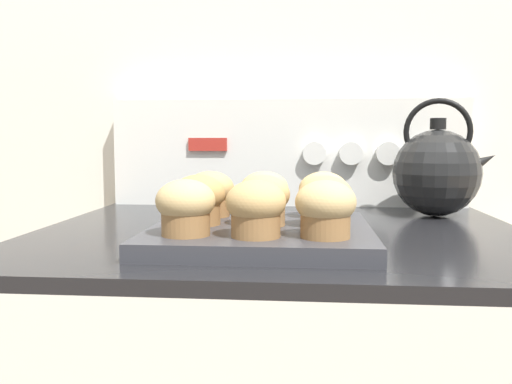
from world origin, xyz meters
TOP-DOWN VIEW (x-y plane):
  - wall_back at (0.00, 0.69)m, footprint 8.00×0.05m
  - control_panel at (0.00, 0.64)m, footprint 0.73×0.07m
  - muffin_pan at (-0.02, 0.23)m, footprint 0.29×0.29m
  - muffin_r0_c0 at (-0.11, 0.15)m, footprint 0.07×0.07m
  - muffin_r0_c1 at (-0.02, 0.14)m, footprint 0.07×0.07m
  - muffin_r0_c2 at (0.06, 0.15)m, footprint 0.07×0.07m
  - muffin_r1_c0 at (-0.11, 0.23)m, footprint 0.07×0.07m
  - muffin_r1_c1 at (-0.02, 0.23)m, footprint 0.07×0.07m
  - muffin_r1_c2 at (0.06, 0.23)m, footprint 0.07×0.07m
  - muffin_r2_c0 at (-0.11, 0.31)m, footprint 0.07×0.07m
  - muffin_r2_c1 at (-0.02, 0.31)m, footprint 0.07×0.07m
  - muffin_r2_c2 at (0.06, 0.31)m, footprint 0.07×0.07m
  - tea_kettle at (0.27, 0.50)m, footprint 0.18×0.15m

SIDE VIEW (x-z plane):
  - muffin_pan at x=-0.02m, z-range 0.90..0.92m
  - muffin_r0_c0 at x=-0.11m, z-range 0.92..0.99m
  - muffin_r0_c1 at x=-0.02m, z-range 0.92..0.99m
  - muffin_r0_c2 at x=0.06m, z-range 0.92..0.99m
  - muffin_r1_c0 at x=-0.11m, z-range 0.92..0.99m
  - muffin_r1_c1 at x=-0.02m, z-range 0.92..0.99m
  - muffin_r1_c2 at x=0.06m, z-range 0.92..0.99m
  - muffin_r2_c0 at x=-0.11m, z-range 0.92..0.99m
  - muffin_r2_c1 at x=-0.02m, z-range 0.92..0.99m
  - muffin_r2_c2 at x=0.06m, z-range 0.92..0.99m
  - tea_kettle at x=0.27m, z-range 0.88..1.09m
  - control_panel at x=0.00m, z-range 0.90..1.12m
  - wall_back at x=0.00m, z-range 0.00..2.40m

